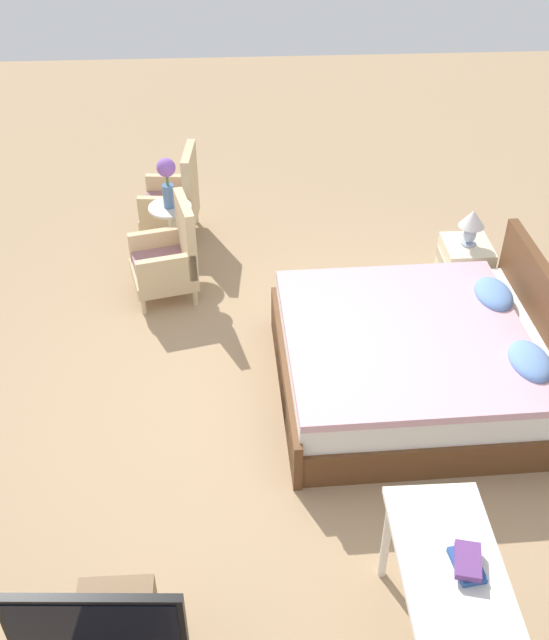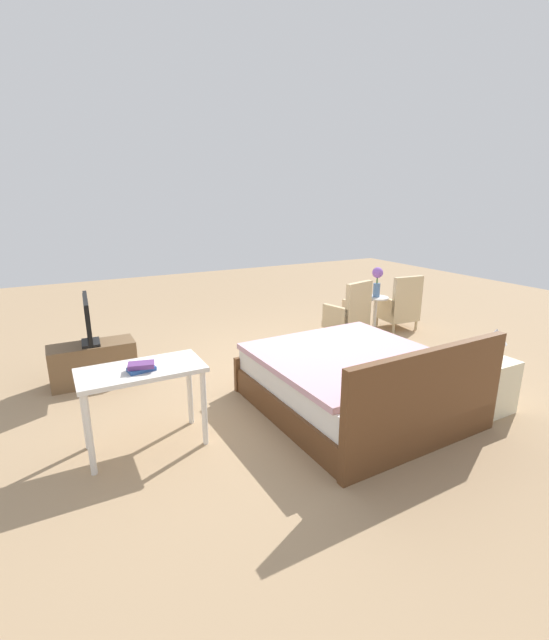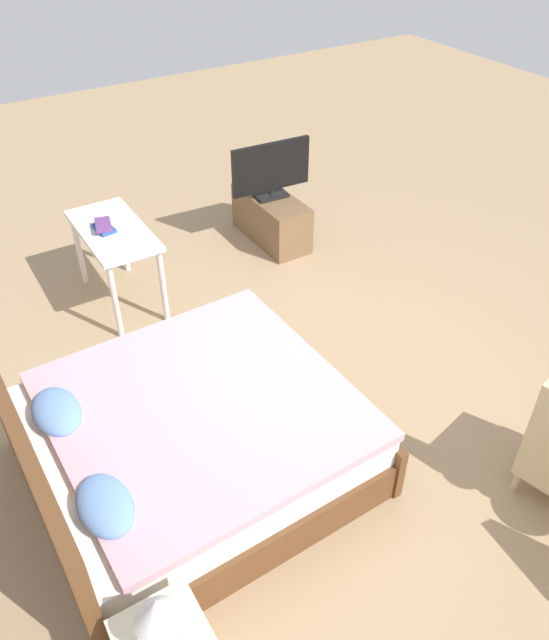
{
  "view_description": "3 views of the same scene",
  "coord_description": "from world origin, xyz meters",
  "px_view_note": "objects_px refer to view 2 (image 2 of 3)",
  "views": [
    {
      "loc": [
        4.11,
        -0.3,
        3.98
      ],
      "look_at": [
        -0.1,
        -0.05,
        0.74
      ],
      "focal_mm": 42.0,
      "sensor_mm": 36.0,
      "label": 1
    },
    {
      "loc": [
        2.56,
        4.22,
        2.14
      ],
      "look_at": [
        0.29,
        -0.04,
        0.76
      ],
      "focal_mm": 24.0,
      "sensor_mm": 36.0,
      "label": 2
    },
    {
      "loc": [
        -2.66,
        1.96,
        3.35
      ],
      "look_at": [
        0.27,
        0.16,
        0.67
      ],
      "focal_mm": 35.0,
      "sensor_mm": 36.0,
      "label": 3
    }
  ],
  "objects_px": {
    "side_table": "(375,311)",
    "table_lamp": "(496,340)",
    "flower_vase": "(377,279)",
    "bed": "(356,383)",
    "vanity_desk": "(142,380)",
    "tv_flatscreen": "(88,320)",
    "tv_stand": "(93,363)",
    "armchair_by_window_left": "(400,307)",
    "nightstand": "(489,385)",
    "armchair_by_window_right": "(349,315)",
    "book_stack": "(141,367)"
  },
  "relations": [
    {
      "from": "bed",
      "to": "nightstand",
      "type": "bearing_deg",
      "value": 151.45
    },
    {
      "from": "armchair_by_window_right",
      "to": "side_table",
      "type": "height_order",
      "value": "armchair_by_window_right"
    },
    {
      "from": "table_lamp",
      "to": "tv_flatscreen",
      "type": "bearing_deg",
      "value": -37.41
    },
    {
      "from": "side_table",
      "to": "tv_flatscreen",
      "type": "height_order",
      "value": "tv_flatscreen"
    },
    {
      "from": "side_table",
      "to": "table_lamp",
      "type": "bearing_deg",
      "value": 74.34
    },
    {
      "from": "table_lamp",
      "to": "vanity_desk",
      "type": "xyz_separation_m",
      "value": [
        3.27,
        -0.98,
        -0.14
      ]
    },
    {
      "from": "armchair_by_window_right",
      "to": "nightstand",
      "type": "xyz_separation_m",
      "value": [
        0.21,
        2.6,
        -0.09
      ]
    },
    {
      "from": "nightstand",
      "to": "table_lamp",
      "type": "height_order",
      "value": "table_lamp"
    },
    {
      "from": "flower_vase",
      "to": "tv_stand",
      "type": "xyz_separation_m",
      "value": [
        4.25,
        -0.1,
        -0.66
      ]
    },
    {
      "from": "nightstand",
      "to": "table_lamp",
      "type": "bearing_deg",
      "value": 90.0
    },
    {
      "from": "tv_flatscreen",
      "to": "book_stack",
      "type": "distance_m",
      "value": 1.8
    },
    {
      "from": "bed",
      "to": "armchair_by_window_left",
      "type": "height_order",
      "value": "bed"
    },
    {
      "from": "bed",
      "to": "armchair_by_window_left",
      "type": "distance_m",
      "value": 3.14
    },
    {
      "from": "armchair_by_window_left",
      "to": "table_lamp",
      "type": "distance_m",
      "value": 2.92
    },
    {
      "from": "flower_vase",
      "to": "nightstand",
      "type": "bearing_deg",
      "value": 74.33
    },
    {
      "from": "bed",
      "to": "nightstand",
      "type": "relative_size",
      "value": 3.65
    },
    {
      "from": "nightstand",
      "to": "table_lamp",
      "type": "xyz_separation_m",
      "value": [
        0.0,
        0.0,
        0.49
      ]
    },
    {
      "from": "flower_vase",
      "to": "nightstand",
      "type": "distance_m",
      "value": 2.77
    },
    {
      "from": "flower_vase",
      "to": "nightstand",
      "type": "relative_size",
      "value": 0.85
    },
    {
      "from": "table_lamp",
      "to": "vanity_desk",
      "type": "relative_size",
      "value": 0.32
    },
    {
      "from": "side_table",
      "to": "table_lamp",
      "type": "height_order",
      "value": "table_lamp"
    },
    {
      "from": "table_lamp",
      "to": "bed",
      "type": "bearing_deg",
      "value": -28.57
    },
    {
      "from": "side_table",
      "to": "book_stack",
      "type": "bearing_deg",
      "value": 22.81
    },
    {
      "from": "armchair_by_window_left",
      "to": "flower_vase",
      "type": "relative_size",
      "value": 1.93
    },
    {
      "from": "armchair_by_window_left",
      "to": "nightstand",
      "type": "xyz_separation_m",
      "value": [
        1.26,
        2.6,
        -0.09
      ]
    },
    {
      "from": "table_lamp",
      "to": "vanity_desk",
      "type": "height_order",
      "value": "table_lamp"
    },
    {
      "from": "armchair_by_window_right",
      "to": "tv_flatscreen",
      "type": "relative_size",
      "value": 1.11
    },
    {
      "from": "armchair_by_window_left",
      "to": "nightstand",
      "type": "distance_m",
      "value": 2.89
    },
    {
      "from": "armchair_by_window_left",
      "to": "flower_vase",
      "type": "distance_m",
      "value": 0.75
    },
    {
      "from": "tv_flatscreen",
      "to": "bed",
      "type": "bearing_deg",
      "value": 138.69
    },
    {
      "from": "nightstand",
      "to": "armchair_by_window_right",
      "type": "bearing_deg",
      "value": -94.52
    },
    {
      "from": "tv_stand",
      "to": "book_stack",
      "type": "distance_m",
      "value": 1.88
    },
    {
      "from": "tv_flatscreen",
      "to": "vanity_desk",
      "type": "height_order",
      "value": "tv_flatscreen"
    },
    {
      "from": "flower_vase",
      "to": "tv_flatscreen",
      "type": "relative_size",
      "value": 0.58
    },
    {
      "from": "table_lamp",
      "to": "book_stack",
      "type": "distance_m",
      "value": 3.4
    },
    {
      "from": "bed",
      "to": "tv_stand",
      "type": "height_order",
      "value": "bed"
    },
    {
      "from": "table_lamp",
      "to": "tv_stand",
      "type": "bearing_deg",
      "value": -37.43
    },
    {
      "from": "armchair_by_window_left",
      "to": "vanity_desk",
      "type": "bearing_deg",
      "value": 19.64
    },
    {
      "from": "armchair_by_window_right",
      "to": "tv_stand",
      "type": "bearing_deg",
      "value": -1.48
    },
    {
      "from": "armchair_by_window_left",
      "to": "table_lamp",
      "type": "xyz_separation_m",
      "value": [
        1.26,
        2.6,
        0.4
      ]
    },
    {
      "from": "armchair_by_window_right",
      "to": "tv_stand",
      "type": "xyz_separation_m",
      "value": [
        3.73,
        -0.1,
        -0.13
      ]
    },
    {
      "from": "flower_vase",
      "to": "tv_flatscreen",
      "type": "height_order",
      "value": "flower_vase"
    },
    {
      "from": "bed",
      "to": "vanity_desk",
      "type": "distance_m",
      "value": 2.12
    },
    {
      "from": "side_table",
      "to": "tv_stand",
      "type": "relative_size",
      "value": 0.63
    },
    {
      "from": "table_lamp",
      "to": "side_table",
      "type": "bearing_deg",
      "value": -105.66
    },
    {
      "from": "tv_stand",
      "to": "book_stack",
      "type": "bearing_deg",
      "value": 97.86
    },
    {
      "from": "armchair_by_window_left",
      "to": "flower_vase",
      "type": "bearing_deg",
      "value": 0.01
    },
    {
      "from": "flower_vase",
      "to": "side_table",
      "type": "bearing_deg",
      "value": 90.0
    },
    {
      "from": "flower_vase",
      "to": "tv_flatscreen",
      "type": "xyz_separation_m",
      "value": [
        4.26,
        -0.1,
        -0.13
      ]
    },
    {
      "from": "side_table",
      "to": "nightstand",
      "type": "relative_size",
      "value": 1.09
    }
  ]
}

